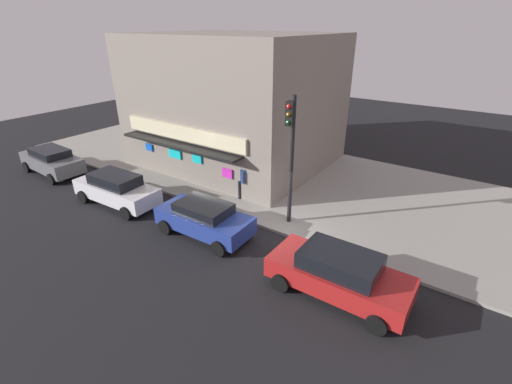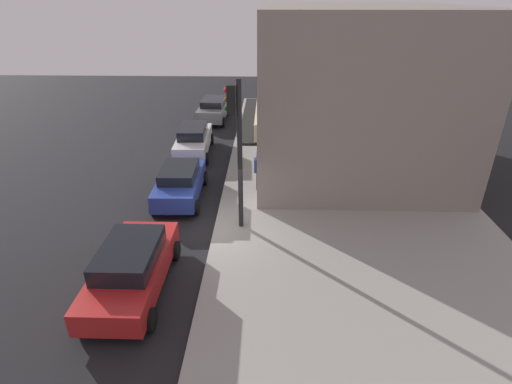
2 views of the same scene
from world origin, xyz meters
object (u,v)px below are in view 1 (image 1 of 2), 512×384
potted_plant_by_doorway (152,153)px  potted_plant_by_window (212,178)px  traffic_light (291,146)px  trash_can (188,171)px  parked_car_red (339,273)px  pedestrian (243,179)px  parked_car_blue (204,218)px  parked_car_grey (52,161)px  parked_car_white (116,189)px

potted_plant_by_doorway → potted_plant_by_window: bearing=-5.3°
potted_plant_by_doorway → traffic_light: bearing=-8.4°
trash_can → parked_car_red: (10.73, -4.06, 0.27)m
pedestrian → traffic_light: bearing=-14.4°
traffic_light → parked_car_blue: (-2.47, -2.70, -2.87)m
potted_plant_by_doorway → potted_plant_by_window: 5.34m
potted_plant_by_window → trash_can: bearing=178.5°
potted_plant_by_window → parked_car_grey: 9.85m
traffic_light → parked_car_red: 5.43m
pedestrian → potted_plant_by_doorway: size_ratio=1.62×
potted_plant_by_window → traffic_light: bearing=-11.4°
pedestrian → potted_plant_by_window: (-2.33, 0.31, -0.62)m
parked_car_white → parked_car_grey: (-6.52, 0.30, -0.01)m
pedestrian → potted_plant_by_window: pedestrian is taller
potted_plant_by_window → pedestrian: bearing=-7.5°
traffic_light → parked_car_blue: 4.65m
parked_car_red → parked_car_blue: 6.05m
potted_plant_by_doorway → parked_car_white: parked_car_white is taller
trash_can → parked_car_white: 4.22m
parked_car_blue → potted_plant_by_doorway: bearing=152.4°
potted_plant_by_window → potted_plant_by_doorway: bearing=174.7°
parked_car_grey → parked_car_blue: bearing=0.1°
traffic_light → parked_car_blue: traffic_light is taller
parked_car_grey → parked_car_red: bearing=-0.7°
parked_car_blue → parked_car_grey: parked_car_grey is taller
parked_car_red → traffic_light: bearing=140.6°
parked_car_white → parked_car_red: bearing=0.4°
parked_car_red → parked_car_grey: size_ratio=1.04×
traffic_light → potted_plant_by_doorway: (-10.63, 1.57, -2.84)m
parked_car_red → parked_car_blue: (-6.05, 0.24, -0.03)m
traffic_light → potted_plant_by_doorway: 11.12m
potted_plant_by_window → parked_car_grey: (-9.08, -3.79, 0.25)m
pedestrian → parked_car_grey: 11.94m
potted_plant_by_doorway → potted_plant_by_window: (5.31, -0.50, -0.26)m
pedestrian → parked_car_red: (6.57, -3.71, -0.37)m
parked_car_blue → parked_car_grey: 11.94m
parked_car_white → parked_car_blue: 5.42m
potted_plant_by_doorway → parked_car_red: size_ratio=0.25×
trash_can → traffic_light: bearing=-8.9°
traffic_light → potted_plant_by_window: bearing=168.6°
pedestrian → parked_car_white: bearing=-142.2°
potted_plant_by_doorway → parked_car_blue: size_ratio=0.28×
pedestrian → parked_car_blue: size_ratio=0.45×
potted_plant_by_window → parked_car_white: (-2.56, -4.10, 0.26)m
potted_plant_by_window → parked_car_red: 9.77m
traffic_light → trash_can: (-7.15, 1.12, -3.11)m
trash_can → parked_car_blue: bearing=-39.2°
potted_plant_by_doorway → parked_car_grey: bearing=-131.3°
pedestrian → potted_plant_by_window: bearing=172.5°
potted_plant_by_doorway → parked_car_red: 14.91m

